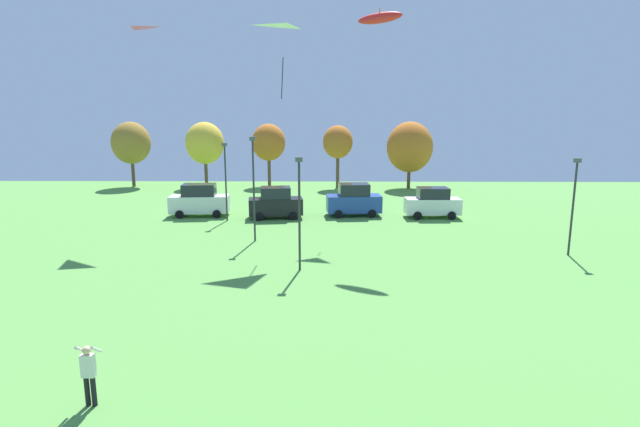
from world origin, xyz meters
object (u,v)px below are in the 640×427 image
at_px(parked_car_leftmost, 199,200).
at_px(treeline_tree_1, 205,143).
at_px(parked_car_rightmost_in_row, 433,203).
at_px(treeline_tree_3, 338,142).
at_px(kite_flying_5, 287,40).
at_px(light_post_2, 299,207).
at_px(light_post_3, 226,177).
at_px(light_post_0, 254,183).
at_px(light_post_1, 573,201).
at_px(treeline_tree_0, 131,143).
at_px(parked_car_third_from_left, 354,200).
at_px(kite_flying_2, 380,18).
at_px(kite_flying_6, 18,3).
at_px(treeline_tree_2, 269,143).
at_px(person_standing_mid_field, 89,371).
at_px(treeline_tree_4, 410,147).
at_px(kite_flying_1, 130,37).
at_px(parked_car_second_from_left, 276,203).

xyz_separation_m(parked_car_leftmost, treeline_tree_1, (-3.32, 16.21, 3.54)).
relative_size(parked_car_rightmost_in_row, treeline_tree_3, 0.63).
relative_size(kite_flying_5, light_post_2, 0.58).
height_order(light_post_2, light_post_3, same).
height_order(light_post_2, treeline_tree_1, treeline_tree_1).
xyz_separation_m(light_post_0, light_post_2, (3.16, -5.97, -0.37)).
height_order(kite_flying_5, light_post_1, kite_flying_5).
bearing_deg(treeline_tree_1, kite_flying_5, -65.85).
bearing_deg(light_post_0, treeline_tree_0, 125.11).
bearing_deg(light_post_1, treeline_tree_1, 135.14).
bearing_deg(parked_car_third_from_left, light_post_1, -48.69).
distance_m(parked_car_rightmost_in_row, treeline_tree_1, 27.42).
bearing_deg(light_post_1, kite_flying_2, 166.87).
relative_size(kite_flying_6, treeline_tree_0, 0.44).
bearing_deg(treeline_tree_2, treeline_tree_3, -11.23).
relative_size(parked_car_third_from_left, light_post_3, 0.75).
distance_m(light_post_1, treeline_tree_0, 44.45).
height_order(person_standing_mid_field, kite_flying_5, kite_flying_5).
bearing_deg(parked_car_rightmost_in_row, kite_flying_6, -136.95).
distance_m(parked_car_third_from_left, light_post_2, 14.72).
xyz_separation_m(parked_car_third_from_left, light_post_0, (-6.69, -8.17, 2.44)).
relative_size(person_standing_mid_field, parked_car_rightmost_in_row, 0.43).
relative_size(treeline_tree_0, treeline_tree_3, 1.05).
height_order(person_standing_mid_field, treeline_tree_0, treeline_tree_0).
bearing_deg(treeline_tree_4, kite_flying_6, -120.40).
distance_m(parked_car_leftmost, treeline_tree_2, 17.65).
height_order(parked_car_rightmost_in_row, light_post_3, light_post_3).
height_order(person_standing_mid_field, treeline_tree_1, treeline_tree_1).
height_order(light_post_0, treeline_tree_1, treeline_tree_1).
relative_size(kite_flying_5, treeline_tree_3, 0.51).
height_order(light_post_0, treeline_tree_2, treeline_tree_2).
distance_m(kite_flying_1, parked_car_second_from_left, 15.14).
height_order(person_standing_mid_field, treeline_tree_2, treeline_tree_2).
relative_size(parked_car_leftmost, light_post_0, 0.72).
bearing_deg(light_post_3, treeline_tree_3, 63.04).
xyz_separation_m(kite_flying_6, parked_car_rightmost_in_row, (19.55, 18.98, -10.76)).
xyz_separation_m(light_post_2, light_post_3, (-6.15, 12.09, -0.00)).
bearing_deg(treeline_tree_0, treeline_tree_3, -1.95).
distance_m(kite_flying_1, light_post_1, 28.54).
distance_m(kite_flying_5, treeline_tree_1, 27.94).
distance_m(person_standing_mid_field, kite_flying_1, 24.49).
distance_m(parked_car_second_from_left, light_post_2, 13.52).
relative_size(parked_car_third_from_left, treeline_tree_0, 0.62).
height_order(kite_flying_2, treeline_tree_1, kite_flying_2).
height_order(treeline_tree_1, treeline_tree_4, treeline_tree_4).
bearing_deg(light_post_3, light_post_1, -23.06).
relative_size(kite_flying_6, light_post_3, 0.53).
xyz_separation_m(person_standing_mid_field, treeline_tree_4, (15.37, 41.21, 3.41)).
distance_m(kite_flying_1, treeline_tree_2, 24.48).
relative_size(treeline_tree_1, treeline_tree_3, 1.05).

